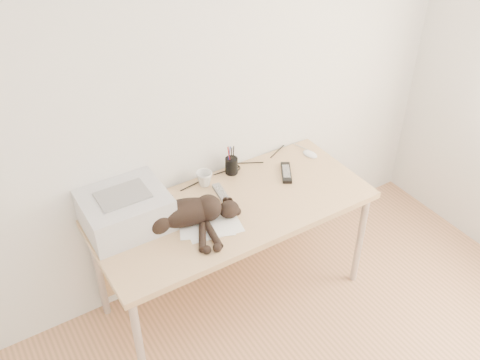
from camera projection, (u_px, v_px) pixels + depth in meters
wall_back at (199, 92)px, 2.94m from camera, size 3.50×0.00×3.50m
desk at (226, 216)px, 3.17m from camera, size 1.60×0.70×0.74m
printer at (125, 210)px, 2.84m from camera, size 0.44×0.38×0.21m
papers at (210, 225)px, 2.89m from camera, size 0.37×0.31×0.01m
cat at (181, 215)px, 2.85m from camera, size 0.70×0.45×0.16m
mug at (204, 179)px, 3.16m from camera, size 0.13×0.13×0.09m
pen_cup at (231, 165)px, 3.26m from camera, size 0.08×0.08×0.20m
remote_grey at (221, 193)px, 3.11m from camera, size 0.07×0.18×0.02m
remote_black at (286, 173)px, 3.27m from camera, size 0.15×0.20×0.02m
mouse at (310, 153)px, 3.44m from camera, size 0.09×0.12×0.04m
cable_tangle at (207, 178)px, 3.24m from camera, size 1.36×0.07×0.01m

